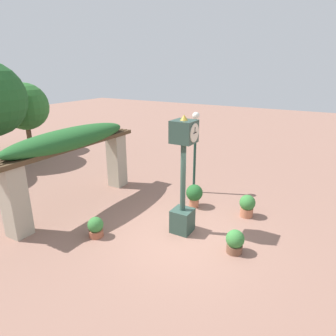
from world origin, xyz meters
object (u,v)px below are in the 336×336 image
at_px(potted_plant_far_right, 194,194).
at_px(potted_plant_near_left, 96,227).
at_px(lamp_post, 195,140).
at_px(potted_plant_near_right, 235,241).
at_px(potted_plant_far_left, 247,205).
at_px(pedestal_clock, 183,178).

bearing_deg(potted_plant_far_right, potted_plant_near_left, 153.29).
xyz_separation_m(potted_plant_near_left, potted_plant_far_right, (3.26, -1.64, 0.17)).
bearing_deg(potted_plant_near_left, lamp_post, -13.55).
relative_size(potted_plant_near_right, lamp_post, 0.21).
distance_m(potted_plant_near_left, potted_plant_far_right, 3.66).
xyz_separation_m(potted_plant_far_left, potted_plant_far_right, (-0.20, 1.84, 0.07)).
bearing_deg(potted_plant_far_right, potted_plant_near_right, -132.87).
xyz_separation_m(potted_plant_near_left, potted_plant_far_left, (3.47, -3.48, 0.10)).
bearing_deg(pedestal_clock, potted_plant_near_right, -98.81).
height_order(potted_plant_far_left, lamp_post, lamp_post).
xyz_separation_m(pedestal_clock, lamp_post, (2.90, 0.99, 0.37)).
relative_size(potted_plant_near_right, potted_plant_far_right, 0.80).
bearing_deg(potted_plant_far_right, lamp_post, 25.94).
bearing_deg(potted_plant_near_left, potted_plant_far_left, -45.13).
relative_size(pedestal_clock, potted_plant_near_left, 5.74).
bearing_deg(potted_plant_far_right, pedestal_clock, -166.33).
relative_size(potted_plant_near_left, potted_plant_near_right, 0.93).
bearing_deg(potted_plant_near_left, potted_plant_near_right, -71.45).
bearing_deg(lamp_post, potted_plant_far_left, -111.95).
height_order(potted_plant_near_left, potted_plant_far_left, potted_plant_far_left).
distance_m(potted_plant_near_left, potted_plant_near_right, 3.99).
bearing_deg(potted_plant_far_left, potted_plant_far_right, 96.31).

